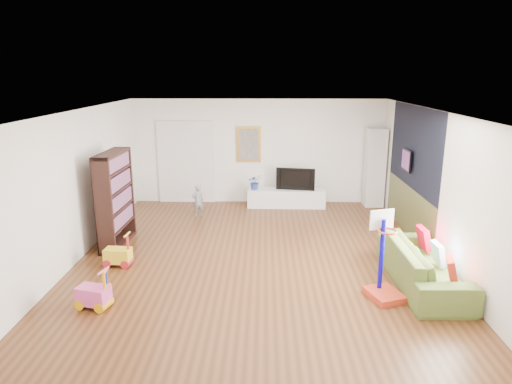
{
  "coord_description": "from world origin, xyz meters",
  "views": [
    {
      "loc": [
        0.16,
        -7.96,
        3.36
      ],
      "look_at": [
        0.0,
        0.4,
        1.15
      ],
      "focal_mm": 32.0,
      "sensor_mm": 36.0,
      "label": 1
    }
  ],
  "objects_px": {
    "media_console": "(286,198)",
    "basketball_hoop": "(388,257)",
    "bookshelf": "(115,199)",
    "sofa": "(423,265)"
  },
  "relations": [
    {
      "from": "media_console",
      "to": "basketball_hoop",
      "type": "xyz_separation_m",
      "value": [
        1.29,
        -4.88,
        0.45
      ]
    },
    {
      "from": "bookshelf",
      "to": "sofa",
      "type": "bearing_deg",
      "value": -15.13
    },
    {
      "from": "bookshelf",
      "to": "sofa",
      "type": "relative_size",
      "value": 0.81
    },
    {
      "from": "media_console",
      "to": "bookshelf",
      "type": "xyz_separation_m",
      "value": [
        -3.49,
        -2.71,
        0.71
      ]
    },
    {
      "from": "media_console",
      "to": "bookshelf",
      "type": "height_order",
      "value": "bookshelf"
    },
    {
      "from": "bookshelf",
      "to": "basketball_hoop",
      "type": "distance_m",
      "value": 5.26
    },
    {
      "from": "media_console",
      "to": "sofa",
      "type": "height_order",
      "value": "sofa"
    },
    {
      "from": "bookshelf",
      "to": "media_console",
      "type": "bearing_deg",
      "value": 39.62
    },
    {
      "from": "bookshelf",
      "to": "basketball_hoop",
      "type": "height_order",
      "value": "bookshelf"
    },
    {
      "from": "basketball_hoop",
      "to": "sofa",
      "type": "bearing_deg",
      "value": 14.67
    }
  ]
}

